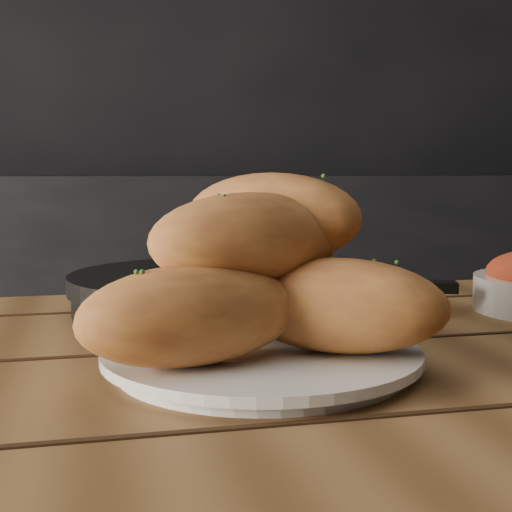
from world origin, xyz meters
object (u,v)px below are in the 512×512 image
Objects in this scene: plate at (262,358)px; skillet at (204,292)px; table at (261,497)px; bread_rolls at (259,273)px.

skillet is (-0.01, 0.25, 0.01)m from plate.
table is at bearing -104.28° from plate.
bread_rolls is 0.25m from skillet.
plate is at bearing 75.72° from table.
plate is 0.07m from bread_rolls.
skillet is (-0.00, 0.27, 0.12)m from table.
table is 5.36× the size of bread_rolls.
plate is 0.84× the size of bread_rolls.
plate is at bearing -62.93° from bread_rolls.
plate is 0.60× the size of skillet.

